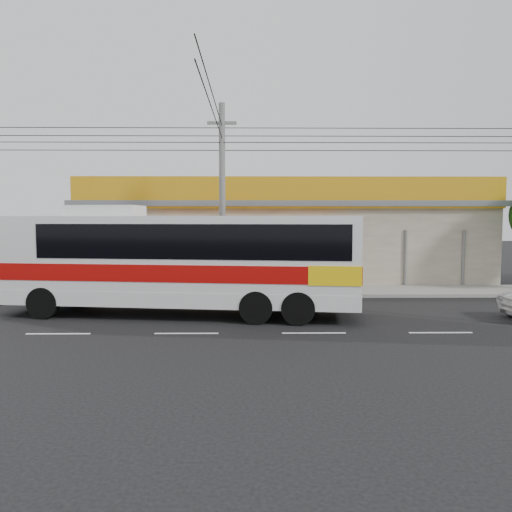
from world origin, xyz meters
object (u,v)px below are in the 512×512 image
Objects in this scene: coach_bus at (183,257)px; motorbike_red at (108,278)px; utility_pole at (222,138)px; motorbike_dark at (78,275)px.

coach_bus is 7.15× the size of motorbike_red.
utility_pole reaches higher than coach_bus.
motorbike_dark is (-1.57, 0.35, 0.10)m from motorbike_red.
coach_bus is 9.29m from motorbike_dark.
motorbike_red is 0.95× the size of motorbike_dark.
motorbike_dark is 10.18m from utility_pole.
utility_pole is (1.24, 4.08, 4.97)m from coach_bus.
motorbike_red is at bearing -91.03° from motorbike_dark.
utility_pole is (7.43, -2.69, 6.41)m from motorbike_dark.
motorbike_red is 0.06× the size of utility_pole.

